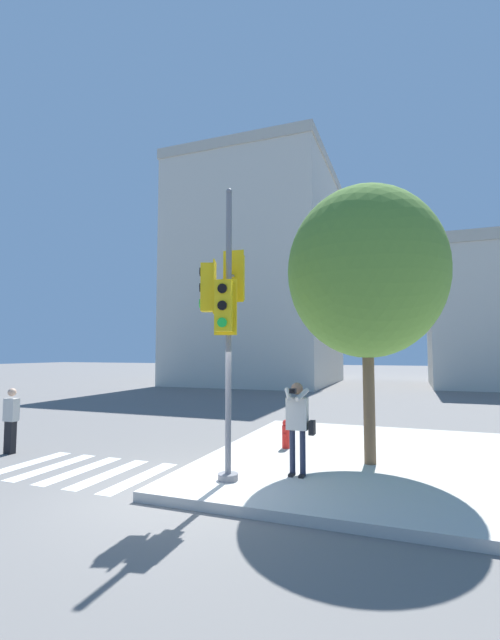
{
  "coord_description": "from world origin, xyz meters",
  "views": [
    {
      "loc": [
        3.91,
        -6.67,
        2.49
      ],
      "look_at": [
        1.05,
        0.92,
        3.1
      ],
      "focal_mm": 24.0,
      "sensor_mm": 36.0,
      "label": 1
    }
  ],
  "objects_px": {
    "person_photographer": "(298,419)",
    "fire_hydrant": "(286,434)",
    "pedestrian_distant": "(11,419)",
    "traffic_signal_pole": "(224,307)",
    "street_tree": "(366,272)"
  },
  "relations": [
    {
      "from": "traffic_signal_pole",
      "to": "fire_hydrant",
      "type": "bearing_deg",
      "value": 83.15
    },
    {
      "from": "person_photographer",
      "to": "traffic_signal_pole",
      "type": "bearing_deg",
      "value": -147.71
    },
    {
      "from": "pedestrian_distant",
      "to": "street_tree",
      "type": "relative_size",
      "value": 0.27
    },
    {
      "from": "traffic_signal_pole",
      "to": "person_photographer",
      "type": "height_order",
      "value": "traffic_signal_pole"
    },
    {
      "from": "street_tree",
      "to": "pedestrian_distant",
      "type": "bearing_deg",
      "value": -170.14
    },
    {
      "from": "person_photographer",
      "to": "pedestrian_distant",
      "type": "bearing_deg",
      "value": -179.25
    },
    {
      "from": "person_photographer",
      "to": "fire_hydrant",
      "type": "distance_m",
      "value": 2.42
    },
    {
      "from": "street_tree",
      "to": "fire_hydrant",
      "type": "bearing_deg",
      "value": 159.18
    },
    {
      "from": "fire_hydrant",
      "to": "person_photographer",
      "type": "bearing_deg",
      "value": -68.39
    },
    {
      "from": "fire_hydrant",
      "to": "street_tree",
      "type": "bearing_deg",
      "value": -20.82
    },
    {
      "from": "pedestrian_distant",
      "to": "street_tree",
      "type": "distance_m",
      "value": 9.23
    },
    {
      "from": "person_photographer",
      "to": "fire_hydrant",
      "type": "height_order",
      "value": "person_photographer"
    },
    {
      "from": "person_photographer",
      "to": "pedestrian_distant",
      "type": "relative_size",
      "value": 1.09
    },
    {
      "from": "person_photographer",
      "to": "fire_hydrant",
      "type": "xyz_separation_m",
      "value": [
        -0.85,
        2.15,
        -0.71
      ]
    },
    {
      "from": "person_photographer",
      "to": "street_tree",
      "type": "relative_size",
      "value": 0.29
    }
  ]
}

